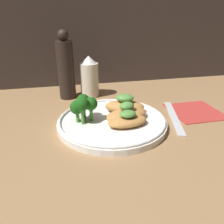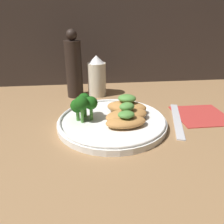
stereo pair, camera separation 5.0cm
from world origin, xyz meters
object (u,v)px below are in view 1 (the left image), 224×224
broccoli_bunch (83,105)px  pepper_grinder (66,68)px  plate (112,121)px  sauce_bottle (89,77)px

broccoli_bunch → pepper_grinder: size_ratio=0.31×
plate → sauce_bottle: size_ratio=2.00×
pepper_grinder → sauce_bottle: bearing=-0.0°
pepper_grinder → plate: bearing=-66.7°
plate → broccoli_bunch: 7.90cm
plate → sauce_bottle: 22.08cm
plate → broccoli_bunch: (-6.45, 0.74, 4.50)cm
broccoli_bunch → pepper_grinder: 21.14cm
broccoli_bunch → plate: bearing=-6.6°
broccoli_bunch → sauce_bottle: 21.05cm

